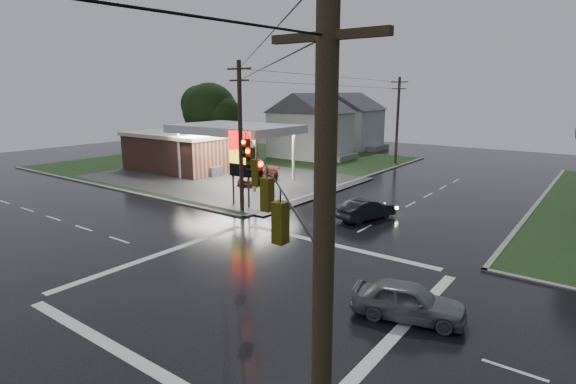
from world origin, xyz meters
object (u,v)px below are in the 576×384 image
Objects in this scene: utility_pole_se at (323,306)px; car_crossing at (408,301)px; pylon_sign at (240,156)px; utility_pole_n at (398,119)px; tree_nw_behind at (210,110)px; house_near at (311,125)px; car_pump at (258,177)px; house_far at (348,120)px; gas_station at (196,148)px; utility_pole_nw at (240,135)px; car_north at (366,209)px.

car_crossing is at bearing 103.79° from utility_pole_se.
utility_pole_n is (1.00, 27.50, 1.46)m from pylon_sign.
utility_pole_se is 1.05× the size of utility_pole_n.
tree_nw_behind is at bearing 137.66° from utility_pole_se.
house_near is 2.17× the size of car_pump.
pylon_sign is 30.49m from tree_nw_behind.
car_pump is (6.98, -30.11, -3.67)m from house_far.
car_pump is (18.87, -12.10, -5.44)m from tree_nw_behind.
tree_nw_behind is (-8.17, 10.29, 3.63)m from gas_station.
utility_pole_se is at bearing -68.20° from utility_pole_n.
utility_pole_nw is (16.18, -10.20, 3.17)m from gas_station.
car_pump is at bearing -9.59° from gas_station.
house_far is at bearing 107.92° from utility_pole_nw.
utility_pole_se reaches higher than gas_station.
gas_station is 5.90× the size of car_crossing.
car_pump is (-24.47, 27.39, -4.98)m from utility_pole_se.
utility_pole_nw reaches higher than car_north.
car_north is 14.17m from car_crossing.
pylon_sign is 9.24m from car_pump.
house_far is at bearing 94.76° from house_near.
utility_pole_nw is at bearing 49.52° from car_crossing.
utility_pole_se is 65.55m from house_far.
house_near is 2.49× the size of car_crossing.
car_crossing is (40.71, -28.77, -5.42)m from tree_nw_behind.
utility_pole_n is 1.05× the size of tree_nw_behind.
house_far reaches higher than car_north.
house_far is (-1.00, 12.00, 0.00)m from house_near.
car_pump is at bearing -105.23° from utility_pole_n.
car_north is at bearing -48.91° from house_near.
tree_nw_behind is 37.41m from car_north.
house_near reaches higher than pylon_sign.
tree_nw_behind is at bearing -161.79° from utility_pole_n.
pylon_sign reaches higher than car_crossing.
tree_nw_behind reaches higher than car_north.
utility_pole_se reaches higher than house_far.
utility_pole_nw reaches higher than house_near.
house_near reaches higher than car_north.
utility_pole_se is at bearing -39.70° from gas_station.
car_north is at bearing 19.77° from car_crossing.
car_north is at bearing 114.83° from utility_pole_se.
utility_pole_n reaches higher than pylon_sign.
utility_pole_se is 51.16m from utility_pole_n.
utility_pole_nw is 1.10× the size of tree_nw_behind.
pylon_sign is 19.96m from car_crossing.
utility_pole_se is 1.00× the size of house_near.
utility_pole_nw reaches higher than car_crossing.
car_north is at bearing -24.24° from car_pump.
house_far is 1.10× the size of tree_nw_behind.
tree_nw_behind is (-24.34, 20.49, 0.46)m from utility_pole_nw.
gas_station is 17.07m from house_near.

